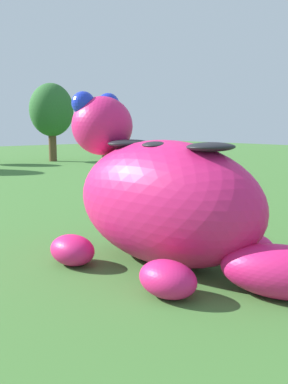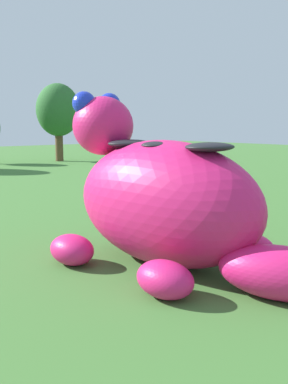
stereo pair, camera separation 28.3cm
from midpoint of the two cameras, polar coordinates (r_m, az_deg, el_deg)
ground_plane at (r=14.90m, az=0.63°, el=-8.54°), size 160.00×160.00×0.00m
giant_inflatable_creature at (r=13.69m, az=2.22°, el=-1.16°), size 6.33×10.83×5.68m
tree_centre_right at (r=55.01m, az=-12.48°, el=10.65°), size 5.45×5.45×9.67m
tree_mid_right at (r=61.00m, az=-5.64°, el=8.35°), size 3.36×3.36×5.97m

